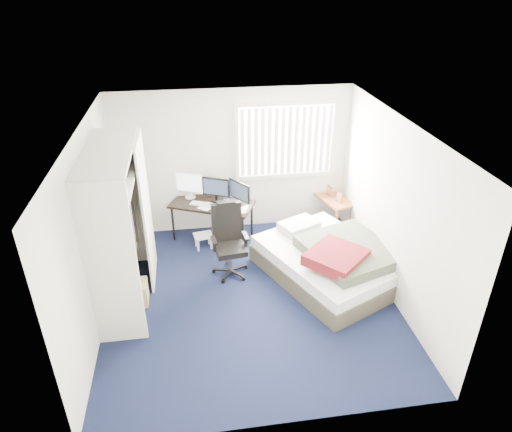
{
  "coord_description": "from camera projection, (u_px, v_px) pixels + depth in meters",
  "views": [
    {
      "loc": [
        -0.69,
        -5.15,
        4.15
      ],
      "look_at": [
        0.15,
        0.4,
        1.1
      ],
      "focal_mm": 32.0,
      "sensor_mm": 36.0,
      "label": 1
    }
  ],
  "objects": [
    {
      "name": "ground",
      "position": [
        250.0,
        297.0,
        6.55
      ],
      "size": [
        4.2,
        4.2,
        0.0
      ],
      "primitive_type": "plane",
      "color": "black",
      "rests_on": "ground"
    },
    {
      "name": "room_shell",
      "position": [
        249.0,
        203.0,
        5.83
      ],
      "size": [
        4.2,
        4.2,
        4.2
      ],
      "color": "silver",
      "rests_on": "ground"
    },
    {
      "name": "window_assembly",
      "position": [
        286.0,
        141.0,
        7.67
      ],
      "size": [
        1.72,
        0.09,
        1.32
      ],
      "color": "white",
      "rests_on": "ground"
    },
    {
      "name": "closet",
      "position": [
        119.0,
        214.0,
        5.92
      ],
      "size": [
        0.64,
        1.84,
        2.22
      ],
      "color": "beige",
      "rests_on": "ground"
    },
    {
      "name": "desk",
      "position": [
        212.0,
        200.0,
        7.68
      ],
      "size": [
        1.51,
        1.15,
        1.13
      ],
      "color": "black",
      "rests_on": "ground"
    },
    {
      "name": "office_chair",
      "position": [
        229.0,
        247.0,
        6.92
      ],
      "size": [
        0.6,
        0.6,
        1.14
      ],
      "color": "black",
      "rests_on": "ground"
    },
    {
      "name": "footstool",
      "position": [
        203.0,
        238.0,
        7.62
      ],
      "size": [
        0.34,
        0.29,
        0.25
      ],
      "color": "white",
      "rests_on": "ground"
    },
    {
      "name": "nightstand",
      "position": [
        333.0,
        201.0,
        8.14
      ],
      "size": [
        0.64,
        0.9,
        0.74
      ],
      "color": "brown",
      "rests_on": "ground"
    },
    {
      "name": "bed",
      "position": [
        331.0,
        260.0,
        6.86
      ],
      "size": [
        2.26,
        2.51,
        0.67
      ],
      "color": "#403B2E",
      "rests_on": "ground"
    },
    {
      "name": "pine_box",
      "position": [
        132.0,
        293.0,
        6.36
      ],
      "size": [
        0.44,
        0.33,
        0.32
      ],
      "primitive_type": "cube",
      "rotation": [
        0.0,
        0.0,
        0.01
      ],
      "color": "tan",
      "rests_on": "ground"
    }
  ]
}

